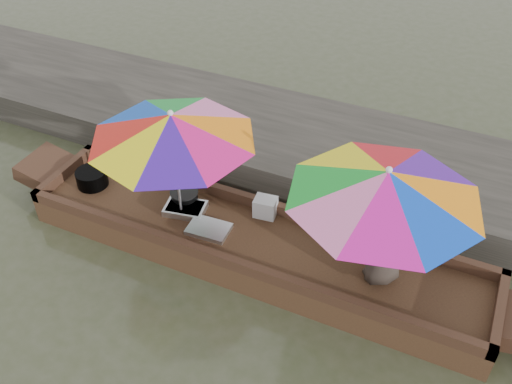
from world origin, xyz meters
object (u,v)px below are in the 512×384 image
at_px(boat_hull, 253,248).
at_px(charcoal_grill, 185,197).
at_px(supply_bag, 265,207).
at_px(umbrella_bow, 176,166).
at_px(vendor, 386,242).
at_px(umbrella_stern, 379,226).
at_px(tray_scallop, 209,229).
at_px(tray_crayfish, 185,209).
at_px(cooking_pot, 92,178).

relative_size(boat_hull, charcoal_grill, 16.80).
relative_size(charcoal_grill, supply_bag, 1.24).
bearing_deg(umbrella_bow, charcoal_grill, 110.25).
xyz_separation_m(charcoal_grill, vendor, (2.68, -0.21, 0.49)).
bearing_deg(charcoal_grill, vendor, -4.59).
xyz_separation_m(boat_hull, umbrella_bow, (-1.01, 0.00, 0.95)).
bearing_deg(umbrella_stern, vendor, 8.67).
distance_m(tray_scallop, charcoal_grill, 0.65).
relative_size(tray_crayfish, umbrella_stern, 0.25).
bearing_deg(umbrella_bow, supply_bag, 24.62).
relative_size(tray_scallop, charcoal_grill, 1.47).
xyz_separation_m(supply_bag, vendor, (1.61, -0.43, 0.44)).
bearing_deg(umbrella_bow, vendor, 0.36).
bearing_deg(cooking_pot, umbrella_bow, -1.04).
relative_size(boat_hull, umbrella_bow, 2.94).
height_order(cooking_pot, umbrella_bow, umbrella_bow).
distance_m(tray_crayfish, umbrella_stern, 2.58).
xyz_separation_m(cooking_pot, tray_crayfish, (1.43, 0.05, -0.07)).
xyz_separation_m(cooking_pot, umbrella_bow, (1.41, -0.03, 0.66)).
bearing_deg(tray_scallop, vendor, 3.69).
height_order(boat_hull, supply_bag, supply_bag).
distance_m(cooking_pot, tray_crayfish, 1.43).
height_order(vendor, umbrella_bow, umbrella_bow).
xyz_separation_m(boat_hull, umbrella_stern, (1.48, 0.00, 0.95)).
height_order(cooking_pot, supply_bag, supply_bag).
height_order(cooking_pot, vendor, vendor).
bearing_deg(boat_hull, umbrella_bow, 180.00).
distance_m(boat_hull, vendor, 1.75).
bearing_deg(cooking_pot, umbrella_stern, -0.38).
bearing_deg(supply_bag, boat_hull, -86.19).
relative_size(tray_scallop, supply_bag, 1.83).
xyz_separation_m(tray_crayfish, supply_bag, (0.96, 0.37, 0.09)).
bearing_deg(boat_hull, umbrella_stern, 0.00).
height_order(boat_hull, umbrella_bow, umbrella_bow).
bearing_deg(boat_hull, tray_scallop, -167.45).
distance_m(boat_hull, cooking_pot, 2.44).
xyz_separation_m(charcoal_grill, umbrella_bow, (0.09, -0.23, 0.69)).
distance_m(tray_crayfish, tray_scallop, 0.49).
bearing_deg(vendor, cooking_pot, -43.67).
height_order(supply_bag, vendor, vendor).
bearing_deg(umbrella_stern, umbrella_bow, 180.00).
height_order(tray_scallop, vendor, vendor).
relative_size(tray_crayfish, vendor, 0.45).
xyz_separation_m(supply_bag, umbrella_stern, (1.51, -0.45, 0.65)).
bearing_deg(tray_crayfish, charcoal_grill, 122.83).
relative_size(cooking_pot, umbrella_stern, 0.20).
bearing_deg(vendor, umbrella_bow, -43.18).
xyz_separation_m(vendor, umbrella_bow, (-2.59, -0.02, 0.21)).
height_order(cooking_pot, tray_scallop, cooking_pot).
bearing_deg(tray_crayfish, umbrella_bow, -101.28).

